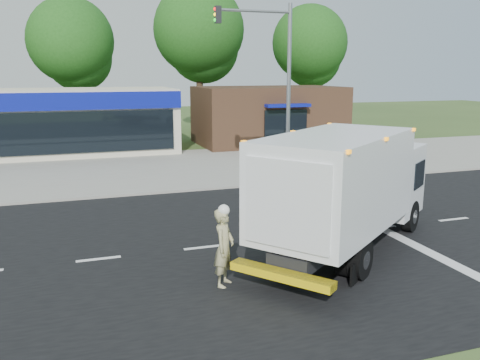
{
  "coord_description": "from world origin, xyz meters",
  "views": [
    {
      "loc": [
        -6.51,
        -13.77,
        5.1
      ],
      "look_at": [
        -1.49,
        1.16,
        1.7
      ],
      "focal_mm": 38.0,
      "sensor_mm": 36.0,
      "label": 1
    }
  ],
  "objects": [
    {
      "name": "parking_apron",
      "position": [
        0.0,
        14.0,
        0.01
      ],
      "size": [
        60.0,
        9.0,
        0.02
      ],
      "primitive_type": "cube",
      "color": "gray",
      "rests_on": "ground"
    },
    {
      "name": "brown_storefront",
      "position": [
        7.0,
        19.98,
        2.0
      ],
      "size": [
        10.0,
        6.7,
        4.0
      ],
      "color": "#382316",
      "rests_on": "ground"
    },
    {
      "name": "ground",
      "position": [
        0.0,
        0.0,
        0.0
      ],
      "size": [
        120.0,
        120.0,
        0.0
      ],
      "primitive_type": "plane",
      "color": "#385123",
      "rests_on": "ground"
    },
    {
      "name": "ems_box_truck",
      "position": [
        0.75,
        -1.6,
        2.02
      ],
      "size": [
        7.72,
        6.74,
        3.5
      ],
      "rotation": [
        0.0,
        0.0,
        0.66
      ],
      "color": "black",
      "rests_on": "ground"
    },
    {
      "name": "emergency_worker",
      "position": [
        -3.2,
        -2.73,
        0.99
      ],
      "size": [
        0.79,
        0.83,
        2.02
      ],
      "rotation": [
        0.0,
        0.0,
        0.92
      ],
      "color": "tan",
      "rests_on": "ground"
    },
    {
      "name": "background_trees",
      "position": [
        -0.85,
        28.16,
        7.38
      ],
      "size": [
        36.77,
        7.39,
        12.1
      ],
      "color": "#332114",
      "rests_on": "ground"
    },
    {
      "name": "retail_strip_mall",
      "position": [
        -9.0,
        19.93,
        2.01
      ],
      "size": [
        18.0,
        6.2,
        4.0
      ],
      "color": "beige",
      "rests_on": "ground"
    },
    {
      "name": "sidewalk",
      "position": [
        0.0,
        8.2,
        0.06
      ],
      "size": [
        60.0,
        2.4,
        0.12
      ],
      "primitive_type": "cube",
      "color": "gray",
      "rests_on": "ground"
    },
    {
      "name": "traffic_signal_pole",
      "position": [
        2.35,
        7.6,
        4.92
      ],
      "size": [
        3.51,
        0.25,
        8.0
      ],
      "color": "gray",
      "rests_on": "ground"
    },
    {
      "name": "lane_markings",
      "position": [
        1.35,
        -1.35,
        0.02
      ],
      "size": [
        55.2,
        7.0,
        0.01
      ],
      "color": "silver",
      "rests_on": "road_asphalt"
    },
    {
      "name": "road_asphalt",
      "position": [
        0.0,
        0.0,
        0.0
      ],
      "size": [
        60.0,
        14.0,
        0.02
      ],
      "primitive_type": "cube",
      "color": "black",
      "rests_on": "ground"
    }
  ]
}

